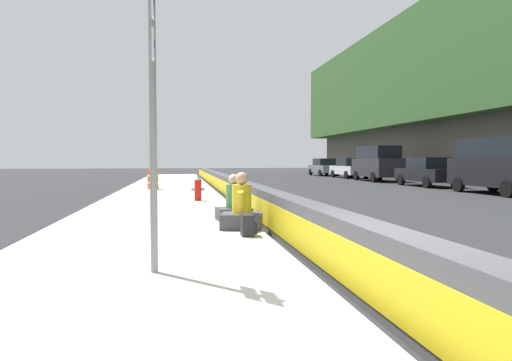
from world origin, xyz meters
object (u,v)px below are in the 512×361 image
object	(u,v)px
seated_person_foreground	(242,211)
parked_car_third	(501,164)
parked_car_midline	(377,163)
fire_hydrant	(198,188)
backpack	(248,225)
parked_car_farther	(324,167)
seated_person_middle	(234,206)
route_sign_post	(153,107)
parked_car_fourth	(427,172)
parked_car_far	(349,168)
construction_barrel	(153,179)

from	to	relation	value
seated_person_foreground	parked_car_third	size ratio (longest dim) A/B	0.23
parked_car_midline	fire_hydrant	bearing A→B (deg)	136.91
backpack	parked_car_midline	world-z (taller)	parked_car_midline
parked_car_farther	seated_person_middle	bearing A→B (deg)	157.51
seated_person_foreground	parked_car_farther	distance (m)	34.93
fire_hydrant	seated_person_middle	world-z (taller)	seated_person_middle
parked_car_midline	parked_car_third	bearing A→B (deg)	179.94
route_sign_post	parked_car_farther	world-z (taller)	route_sign_post
backpack	parked_car_fourth	world-z (taller)	parked_car_fourth
parked_car_far	route_sign_post	bearing A→B (deg)	153.65
seated_person_foreground	backpack	xyz separation A→B (m)	(-0.89, 0.01, -0.17)
parked_car_third	parked_car_farther	xyz separation A→B (m)	(23.94, 0.14, -0.49)
parked_car_third	parked_car_farther	world-z (taller)	parked_car_third
parked_car_far	fire_hydrant	bearing A→B (deg)	145.62
route_sign_post	parked_car_farther	size ratio (longest dim) A/B	0.79
seated_person_foreground	parked_car_far	bearing A→B (deg)	-26.42
seated_person_middle	construction_barrel	distance (m)	11.74
seated_person_middle	parked_car_far	xyz separation A→B (m)	(25.22, -13.16, 0.38)
parked_car_midline	parked_car_far	size ratio (longest dim) A/B	1.13
seated_person_foreground	construction_barrel	bearing A→B (deg)	11.23
construction_barrel	parked_car_midline	bearing A→B (deg)	-62.13
backpack	parked_car_farther	world-z (taller)	parked_car_farther
fire_hydrant	parked_car_far	world-z (taller)	parked_car_far
parked_car_midline	parked_car_far	xyz separation A→B (m)	(5.51, -0.09, -0.49)
fire_hydrant	construction_barrel	world-z (taller)	construction_barrel
seated_person_middle	fire_hydrant	bearing A→B (deg)	6.94
seated_person_middle	parked_car_far	distance (m)	28.45
route_sign_post	fire_hydrant	xyz separation A→B (m)	(9.61, -0.95, -1.62)
backpack	construction_barrel	xyz separation A→B (m)	(13.62, 2.52, 0.28)
route_sign_post	parked_car_midline	size ratio (longest dim) A/B	0.70
fire_hydrant	parked_car_far	xyz separation A→B (m)	(20.14, -13.78, 0.27)
route_sign_post	seated_person_middle	world-z (taller)	route_sign_post
seated_person_foreground	parked_car_midline	xyz separation A→B (m)	(20.97, -13.06, 0.85)
seated_person_middle	construction_barrel	size ratio (longest dim) A/B	1.14
parked_car_third	parked_car_fourth	distance (m)	5.97
seated_person_foreground	parked_car_far	distance (m)	29.57
construction_barrel	parked_car_far	bearing A→B (deg)	-48.76
parked_car_fourth	parked_car_far	xyz separation A→B (m)	(12.01, -0.06, 0.00)
backpack	construction_barrel	bearing A→B (deg)	10.47
construction_barrel	parked_car_far	distance (m)	20.86
parked_car_third	parked_car_far	world-z (taller)	parked_car_third
route_sign_post	parked_car_third	bearing A→B (deg)	-51.13
construction_barrel	parked_car_fourth	world-z (taller)	parked_car_fourth
route_sign_post	parked_car_fourth	size ratio (longest dim) A/B	0.80
seated_person_foreground	seated_person_middle	size ratio (longest dim) A/B	1.07
route_sign_post	seated_person_middle	bearing A→B (deg)	-19.10
route_sign_post	parked_car_far	distance (m)	33.22
seated_person_middle	parked_car_far	size ratio (longest dim) A/B	0.24
construction_barrel	parked_car_third	size ratio (longest dim) A/B	0.19
fire_hydrant	construction_barrel	distance (m)	6.67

